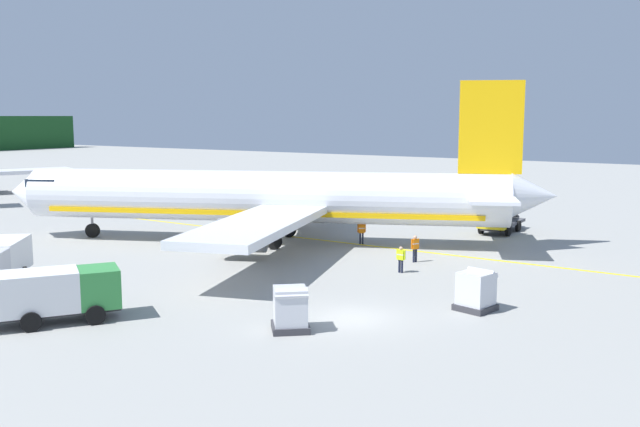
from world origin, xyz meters
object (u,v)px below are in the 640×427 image
crew_loader_left (362,231)px  crew_loader_right (401,257)px  service_truck_catering (498,219)px  service_truck_baggage (51,293)px  crew_marshaller (415,246)px  cargo_container_mid (290,309)px  cargo_container_near (476,291)px  airliner_foreground (270,198)px

crew_loader_left → crew_loader_right: bearing=-135.7°
service_truck_catering → crew_loader_left: service_truck_catering is taller
service_truck_baggage → crew_marshaller: bearing=-20.8°
cargo_container_mid → crew_marshaller: size_ratio=1.31×
service_truck_baggage → service_truck_catering: service_truck_catering is taller
cargo_container_near → crew_loader_left: 18.22m
airliner_foreground → crew_loader_left: (3.17, -6.11, -2.36)m
service_truck_catering → cargo_container_mid: bearing=-178.1°
airliner_foreground → cargo_container_near: 21.74m
service_truck_catering → cargo_container_mid: size_ratio=2.79×
cargo_container_mid → crew_loader_right: size_ratio=1.42×
service_truck_catering → crew_loader_right: 17.03m
service_truck_catering → crew_loader_left: 12.24m
airliner_foreground → crew_loader_right: 13.56m
airliner_foreground → service_truck_catering: airliner_foreground is taller
airliner_foreground → service_truck_catering: size_ratio=6.11×
crew_marshaller → crew_loader_right: bearing=-169.2°
service_truck_baggage → crew_loader_left: bearing=-4.7°
crew_marshaller → crew_loader_right: (-3.27, -0.62, -0.09)m
service_truck_baggage → crew_loader_right: service_truck_baggage is taller
crew_loader_left → airliner_foreground: bearing=117.5°
crew_loader_left → crew_loader_right: 9.60m
crew_marshaller → crew_loader_left: size_ratio=1.01×
cargo_container_near → crew_loader_left: (12.24, 13.50, 0.07)m
crew_marshaller → service_truck_catering: bearing=-3.1°
cargo_container_mid → crew_marshaller: cargo_container_mid is taller
service_truck_catering → cargo_container_mid: service_truck_catering is taller
crew_marshaller → crew_loader_left: bearing=59.3°
service_truck_baggage → cargo_container_near: (12.75, -15.54, -0.47)m
crew_loader_left → crew_loader_right: (-6.88, -6.71, -0.08)m
cargo_container_mid → airliner_foreground: bearing=39.8°
cargo_container_mid → crew_loader_right: (13.04, 1.13, -0.03)m
airliner_foreground → service_truck_baggage: size_ratio=6.28×
cargo_container_near → cargo_container_mid: bearing=143.6°
cargo_container_near → crew_loader_right: bearing=51.7°
crew_loader_left → service_truck_catering: bearing=-33.9°
crew_marshaller → crew_loader_left: 7.07m
service_truck_baggage → crew_loader_right: (18.11, -8.74, -0.48)m
airliner_foreground → crew_loader_left: 7.27m
service_truck_catering → crew_loader_left: bearing=146.1°
service_truck_catering → crew_marshaller: service_truck_catering is taller
airliner_foreground → service_truck_baggage: 22.28m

